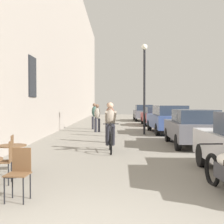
% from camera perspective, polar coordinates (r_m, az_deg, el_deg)
% --- Properties ---
extents(building_facade_left, '(0.54, 68.00, 12.92)m').
position_cam_1_polar(building_facade_left, '(18.51, -11.59, 16.53)').
color(building_facade_left, gray).
rests_on(building_facade_left, ground_plane).
extents(cafe_chair_near_toward_street, '(0.41, 0.41, 0.89)m').
position_cam_1_polar(cafe_chair_near_toward_street, '(5.52, -17.11, -10.44)').
color(cafe_chair_near_toward_street, black).
rests_on(cafe_chair_near_toward_street, ground_plane).
extents(cafe_table_mid, '(0.64, 0.64, 0.72)m').
position_cam_1_polar(cafe_table_mid, '(7.30, -18.34, -7.50)').
color(cafe_table_mid, black).
rests_on(cafe_table_mid, ground_plane).
extents(cafe_chair_mid_toward_street, '(0.44, 0.44, 0.89)m').
position_cam_1_polar(cafe_chair_mid_toward_street, '(6.70, -19.47, -8.36)').
color(cafe_chair_mid_toward_street, black).
rests_on(cafe_chair_mid_toward_street, ground_plane).
extents(cafe_chair_mid_toward_wall, '(0.44, 0.44, 0.89)m').
position_cam_1_polar(cafe_chair_mid_toward_wall, '(7.83, -17.57, -6.91)').
color(cafe_chair_mid_toward_wall, black).
rests_on(cafe_chair_mid_toward_wall, ground_plane).
extents(cyclist_on_bicycle, '(0.52, 1.76, 1.74)m').
position_cam_1_polar(cyclist_on_bicycle, '(10.54, -0.31, -3.08)').
color(cyclist_on_bicycle, black).
rests_on(cyclist_on_bicycle, ground_plane).
extents(pedestrian_near, '(0.34, 0.24, 1.72)m').
position_cam_1_polar(pedestrian_near, '(12.88, -0.51, -1.53)').
color(pedestrian_near, '#26262D').
rests_on(pedestrian_near, ground_plane).
extents(pedestrian_mid, '(0.37, 0.29, 1.68)m').
position_cam_1_polar(pedestrian_mid, '(15.37, -0.12, -1.12)').
color(pedestrian_mid, '#26262D').
rests_on(pedestrian_mid, ground_plane).
extents(pedestrian_far, '(0.35, 0.26, 1.65)m').
position_cam_1_polar(pedestrian_far, '(17.70, -2.80, -0.83)').
color(pedestrian_far, '#26262D').
rests_on(pedestrian_far, ground_plane).
extents(pedestrian_furthest, '(0.34, 0.24, 1.71)m').
position_cam_1_polar(pedestrian_furthest, '(19.71, -3.36, -0.49)').
color(pedestrian_furthest, '#26262D').
rests_on(pedestrian_furthest, ground_plane).
extents(street_lamp, '(0.32, 0.32, 4.90)m').
position_cam_1_polar(street_lamp, '(16.55, 6.14, 6.55)').
color(street_lamp, black).
rests_on(street_lamp, ground_plane).
extents(parked_car_second, '(1.83, 4.10, 1.44)m').
position_cam_1_polar(parked_car_second, '(12.34, 14.91, -2.75)').
color(parked_car_second, '#595960').
rests_on(parked_car_second, ground_plane).
extents(parked_car_third, '(1.97, 4.46, 1.57)m').
position_cam_1_polar(parked_car_third, '(17.40, 10.55, -1.27)').
color(parked_car_third, '#384C84').
rests_on(parked_car_third, ground_plane).
extents(parked_car_fourth, '(1.78, 4.05, 1.43)m').
position_cam_1_polar(parked_car_fourth, '(23.54, 7.97, -0.72)').
color(parked_car_fourth, maroon).
rests_on(parked_car_fourth, ground_plane).
extents(parked_car_fifth, '(1.91, 4.44, 1.57)m').
position_cam_1_polar(parked_car_fifth, '(29.71, 6.00, -0.10)').
color(parked_car_fifth, '#595960').
rests_on(parked_car_fifth, ground_plane).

